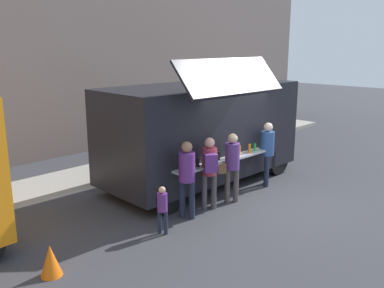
% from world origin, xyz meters
% --- Properties ---
extents(ground_plane, '(60.00, 60.00, 0.00)m').
position_xyz_m(ground_plane, '(0.00, 0.00, 0.00)').
color(ground_plane, '#38383D').
extents(curb_strip, '(28.00, 1.60, 0.15)m').
position_xyz_m(curb_strip, '(-4.01, 4.58, 0.07)').
color(curb_strip, '#9E998E').
rests_on(curb_strip, ground).
extents(food_truck_main, '(5.75, 3.16, 3.46)m').
position_xyz_m(food_truck_main, '(-0.00, 1.96, 1.49)').
color(food_truck_main, black).
rests_on(food_truck_main, ground).
extents(traffic_cone_orange, '(0.36, 0.36, 0.55)m').
position_xyz_m(traffic_cone_orange, '(-5.34, 0.47, 0.28)').
color(traffic_cone_orange, orange).
rests_on(traffic_cone_orange, ground).
extents(trash_bin, '(0.60, 0.60, 1.01)m').
position_xyz_m(trash_bin, '(4.49, 4.28, 0.51)').
color(trash_bin, '#2B6339').
rests_on(trash_bin, ground).
extents(customer_front_ordering, '(0.55, 0.42, 1.72)m').
position_xyz_m(customer_front_ordering, '(-0.64, 0.42, 1.02)').
color(customer_front_ordering, '#504442').
rests_on(customer_front_ordering, ground).
extents(customer_mid_with_backpack, '(0.51, 0.54, 1.71)m').
position_xyz_m(customer_mid_with_backpack, '(-1.35, 0.50, 1.05)').
color(customer_mid_with_backpack, '#4C4444').
rests_on(customer_mid_with_backpack, ground).
extents(customer_rear_waiting, '(0.36, 0.36, 1.74)m').
position_xyz_m(customer_rear_waiting, '(-2.07, 0.52, 1.04)').
color(customer_rear_waiting, '#1E2336').
rests_on(customer_rear_waiting, ground).
extents(customer_extra_browsing, '(0.35, 0.35, 1.74)m').
position_xyz_m(customer_extra_browsing, '(1.02, 0.52, 1.04)').
color(customer_extra_browsing, '#1F253A').
rests_on(customer_extra_browsing, ground).
extents(child_near_queue, '(0.21, 0.21, 1.02)m').
position_xyz_m(child_near_queue, '(-2.99, 0.31, 0.61)').
color(child_near_queue, '#1F253A').
rests_on(child_near_queue, ground).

